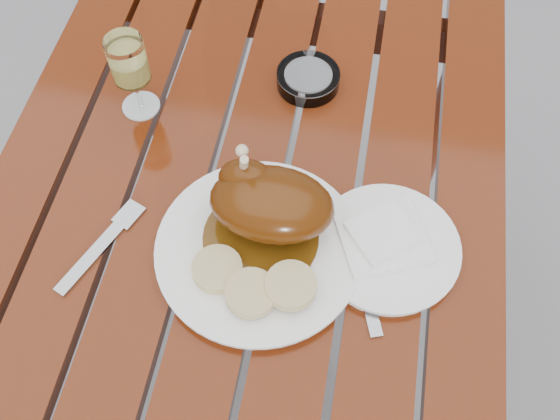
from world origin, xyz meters
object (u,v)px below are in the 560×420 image
object	(u,v)px
side_plate	(387,248)
table	(245,325)
ashtray	(308,79)
wine_glass	(132,76)
dinner_plate	(259,250)

from	to	relation	value
side_plate	table	bearing A→B (deg)	-175.48
table	ashtray	xyz separation A→B (m)	(0.06, 0.32, 0.39)
wine_glass	ashtray	size ratio (longest dim) A/B	1.37
table	side_plate	xyz separation A→B (m)	(0.23, 0.02, 0.38)
table	wine_glass	xyz separation A→B (m)	(-0.21, 0.22, 0.45)
table	dinner_plate	bearing A→B (deg)	-23.32
side_plate	ashtray	distance (m)	0.34
dinner_plate	wine_glass	world-z (taller)	wine_glass
dinner_plate	side_plate	distance (m)	0.19
wine_glass	side_plate	size ratio (longest dim) A/B	0.70
table	ashtray	distance (m)	0.51
side_plate	ashtray	world-z (taller)	ashtray
table	side_plate	bearing A→B (deg)	4.52
table	ashtray	size ratio (longest dim) A/B	11.08
dinner_plate	ashtray	world-z (taller)	ashtray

